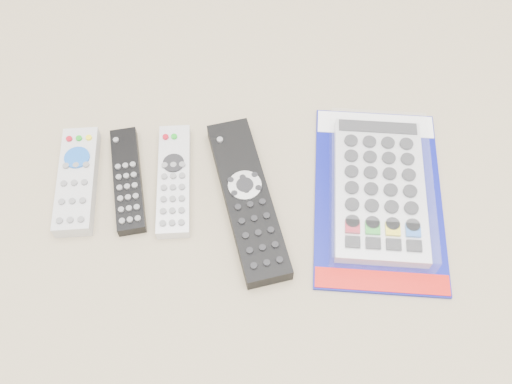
{
  "coord_description": "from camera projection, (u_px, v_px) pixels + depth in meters",
  "views": [
    {
      "loc": [
        0.02,
        -0.4,
        0.7
      ],
      "look_at": [
        0.04,
        0.01,
        0.01
      ],
      "focal_mm": 40.0,
      "sensor_mm": 36.0,
      "label": 1
    }
  ],
  "objects": [
    {
      "name": "jumbo_remote_packaged",
      "position": [
        380.0,
        188.0,
        0.79
      ],
      "size": [
        0.21,
        0.31,
        0.04
      ],
      "rotation": [
        0.0,
        0.0,
        -0.13
      ],
      "color": "#0C1188",
      "rests_on": "ground"
    },
    {
      "name": "remote_slim_black",
      "position": [
        128.0,
        180.0,
        0.81
      ],
      "size": [
        0.06,
        0.17,
        0.02
      ],
      "rotation": [
        0.0,
        0.0,
        0.13
      ],
      "color": "black",
      "rests_on": "ground"
    },
    {
      "name": "remote_large_black",
      "position": [
        247.0,
        199.0,
        0.79
      ],
      "size": [
        0.11,
        0.26,
        0.03
      ],
      "rotation": [
        0.0,
        0.0,
        0.19
      ],
      "color": "black",
      "rests_on": "ground"
    },
    {
      "name": "remote_small_grey",
      "position": [
        77.0,
        180.0,
        0.81
      ],
      "size": [
        0.05,
        0.17,
        0.03
      ],
      "rotation": [
        0.0,
        0.0,
        0.02
      ],
      "color": "#B6B6B9",
      "rests_on": "ground"
    },
    {
      "name": "remote_silver_dvd",
      "position": [
        174.0,
        180.0,
        0.81
      ],
      "size": [
        0.04,
        0.18,
        0.02
      ],
      "rotation": [
        0.0,
        0.0,
        -0.0
      ],
      "color": "silver",
      "rests_on": "ground"
    }
  ]
}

